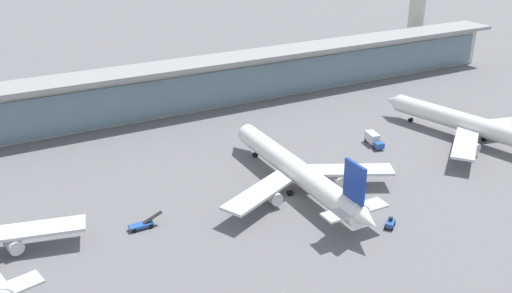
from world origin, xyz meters
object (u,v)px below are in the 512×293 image
object	(u,v)px
service_truck_under_wing_blue	(390,223)
airliner_right_stand	(476,126)
service_truck_by_tail_blue	(142,225)
airliner_centre_stand	(298,171)
service_truck_at_far_stand_blue	(373,139)

from	to	relation	value
service_truck_under_wing_blue	airliner_right_stand	bearing A→B (deg)	24.72
service_truck_under_wing_blue	service_truck_by_tail_blue	bearing A→B (deg)	152.03
airliner_centre_stand	service_truck_by_tail_blue	xyz separation A→B (m)	(-35.44, 0.99, -3.88)
service_truck_by_tail_blue	service_truck_at_far_stand_blue	world-z (taller)	service_truck_at_far_stand_blue
service_truck_at_far_stand_blue	service_truck_by_tail_blue	bearing A→B (deg)	-170.86
airliner_centre_stand	service_truck_at_far_stand_blue	world-z (taller)	airliner_centre_stand
airliner_right_stand	service_truck_under_wing_blue	size ratio (longest dim) A/B	16.74
service_truck_under_wing_blue	service_truck_at_far_stand_blue	bearing A→B (deg)	55.22
airliner_centre_stand	service_truck_under_wing_blue	xyz separation A→B (m)	(7.81, -21.98, -3.81)
service_truck_at_far_stand_blue	airliner_centre_stand	bearing A→B (deg)	-159.43
airliner_centre_stand	service_truck_at_far_stand_blue	size ratio (longest dim) A/B	7.31
airliner_right_stand	service_truck_under_wing_blue	world-z (taller)	airliner_right_stand
airliner_right_stand	service_truck_at_far_stand_blue	size ratio (longest dim) A/B	7.27
airliner_right_stand	airliner_centre_stand	bearing A→B (deg)	-179.74
airliner_right_stand	service_truck_by_tail_blue	size ratio (longest dim) A/B	8.14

